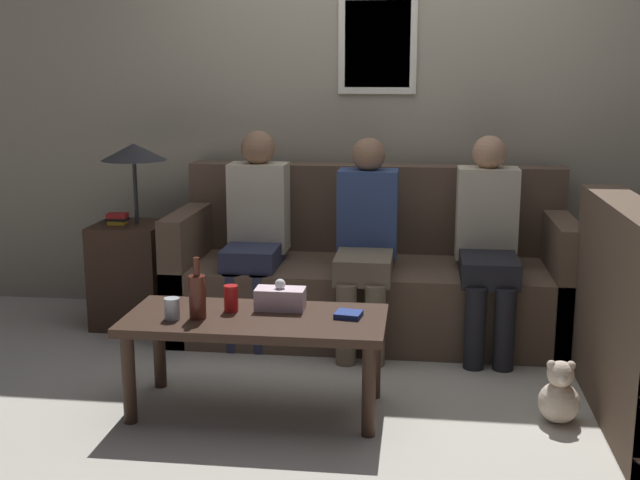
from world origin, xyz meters
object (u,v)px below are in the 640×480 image
object	(u,v)px
wine_bottle	(197,295)
teddy_bear	(559,396)
coffee_table	(256,329)
couch_main	(370,277)
person_middle	(366,236)
person_right	(488,237)
person_left	(256,227)
drinking_glass	(172,309)

from	to	relation	value
wine_bottle	teddy_bear	bearing A→B (deg)	3.41
coffee_table	wine_bottle	bearing A→B (deg)	-166.04
couch_main	coffee_table	size ratio (longest dim) A/B	1.94
couch_main	person_middle	world-z (taller)	person_middle
person_right	teddy_bear	xyz separation A→B (m)	(0.26, -0.99, -0.51)
couch_main	coffee_table	distance (m)	1.30
wine_bottle	person_middle	world-z (taller)	person_middle
person_middle	teddy_bear	world-z (taller)	person_middle
wine_bottle	person_right	xyz separation A→B (m)	(1.36, 1.08, 0.08)
coffee_table	person_right	world-z (taller)	person_right
couch_main	person_left	xyz separation A→B (m)	(-0.66, -0.14, 0.32)
person_left	teddy_bear	distance (m)	1.97
couch_main	wine_bottle	size ratio (longest dim) A/B	8.19
person_right	teddy_bear	bearing A→B (deg)	-75.28
person_middle	drinking_glass	bearing A→B (deg)	-126.37
coffee_table	person_middle	size ratio (longest dim) A/B	1.01
drinking_glass	teddy_bear	xyz separation A→B (m)	(1.73, 0.12, -0.38)
drinking_glass	wine_bottle	bearing A→B (deg)	13.33
couch_main	person_left	distance (m)	0.75
couch_main	person_middle	bearing A→B (deg)	-93.31
drinking_glass	person_middle	size ratio (longest dim) A/B	0.08
coffee_table	wine_bottle	world-z (taller)	wine_bottle
person_middle	person_right	bearing A→B (deg)	2.84
person_middle	couch_main	bearing A→B (deg)	86.69
coffee_table	person_right	bearing A→B (deg)	42.70
person_middle	person_right	xyz separation A→B (m)	(0.68, 0.03, 0.01)
coffee_table	teddy_bear	distance (m)	1.39
couch_main	person_right	size ratio (longest dim) A/B	1.93
couch_main	wine_bottle	xyz separation A→B (m)	(-0.70, -1.28, 0.23)
wine_bottle	drinking_glass	distance (m)	0.13
person_left	teddy_bear	xyz separation A→B (m)	(1.59, -1.04, -0.53)
wine_bottle	person_left	world-z (taller)	person_left
person_right	teddy_bear	distance (m)	1.14
drinking_glass	person_middle	xyz separation A→B (m)	(0.79, 1.08, 0.13)
drinking_glass	person_left	size ratio (longest dim) A/B	0.08
couch_main	coffee_table	xyz separation A→B (m)	(-0.45, -1.22, 0.06)
couch_main	person_right	distance (m)	0.75
couch_main	wine_bottle	bearing A→B (deg)	-118.51
wine_bottle	person_middle	xyz separation A→B (m)	(0.68, 1.05, 0.07)
wine_bottle	teddy_bear	distance (m)	1.68
person_right	drinking_glass	bearing A→B (deg)	-142.91
coffee_table	wine_bottle	xyz separation A→B (m)	(-0.25, -0.06, 0.17)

